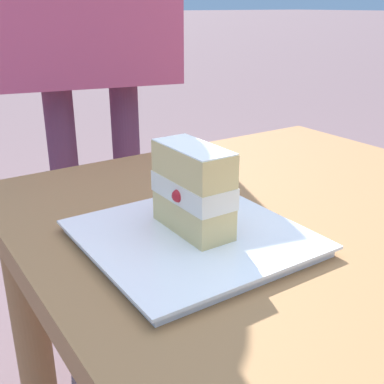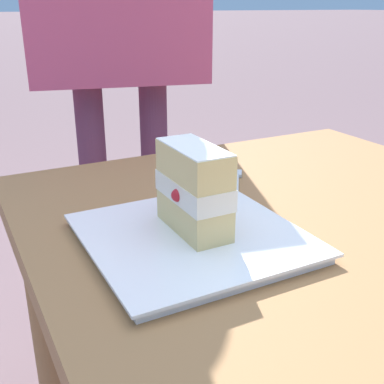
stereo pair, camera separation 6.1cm
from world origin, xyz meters
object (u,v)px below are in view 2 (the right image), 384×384
at_px(cake_slice, 194,189).
at_px(dessert_fork, 237,184).
at_px(dessert_plate, 192,238).
at_px(patio_table, 381,337).

bearing_deg(cake_slice, dessert_fork, 132.50).
bearing_deg(dessert_fork, dessert_plate, -47.17).
relative_size(patio_table, dessert_plate, 4.12).
distance_m(patio_table, cake_slice, 0.32).
xyz_separation_m(patio_table, dessert_plate, (-0.16, -0.20, 0.12)).
bearing_deg(dessert_plate, dessert_fork, 132.83).
height_order(dessert_plate, cake_slice, cake_slice).
xyz_separation_m(dessert_plate, dessert_fork, (-0.16, 0.17, -0.00)).
height_order(cake_slice, dessert_fork, cake_slice).
bearing_deg(dessert_fork, patio_table, 4.93).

